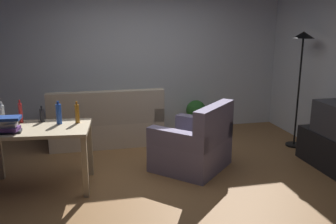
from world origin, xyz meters
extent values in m
cube|color=olive|center=(0.00, 0.00, -0.01)|extent=(5.20, 4.40, 0.02)
cube|color=silver|center=(0.00, 2.20, 1.35)|extent=(5.20, 0.10, 2.70)
cube|color=beige|center=(-0.69, 1.65, 0.20)|extent=(1.79, 0.84, 0.40)
cube|color=#C0AD91|center=(-0.69, 1.31, 0.66)|extent=(1.79, 0.16, 0.52)
cube|color=#C8B597|center=(0.13, 1.65, 0.51)|extent=(0.16, 0.84, 0.22)
cube|color=#C8B597|center=(-1.50, 1.65, 0.51)|extent=(0.16, 0.84, 0.22)
cube|color=black|center=(2.25, -0.19, 0.24)|extent=(0.44, 1.10, 0.48)
cylinder|color=black|center=(2.25, 0.77, 0.01)|extent=(0.26, 0.26, 0.03)
cylinder|color=black|center=(2.25, 0.77, 0.87)|extent=(0.03, 0.03, 1.68)
cone|color=black|center=(2.25, 0.77, 1.76)|extent=(0.32, 0.32, 0.10)
cube|color=#C6B28E|center=(-1.56, 0.09, 0.74)|extent=(1.27, 0.82, 0.04)
cube|color=tan|center=(-1.04, -0.27, 0.36)|extent=(0.07, 0.07, 0.72)
cube|color=tan|center=(-2.09, 0.46, 0.36)|extent=(0.07, 0.07, 0.72)
cube|color=tan|center=(-0.97, 0.34, 0.36)|extent=(0.07, 0.07, 0.72)
cylinder|color=brown|center=(0.94, 1.90, 0.11)|extent=(0.24, 0.24, 0.22)
sphere|color=#2D6B28|center=(0.94, 1.90, 0.39)|extent=(0.36, 0.36, 0.36)
cube|color=gray|center=(0.37, 0.29, 0.20)|extent=(1.23, 1.23, 0.40)
cube|color=slate|center=(0.61, 0.05, 0.66)|extent=(0.75, 0.75, 0.52)
cube|color=gray|center=(0.63, 0.55, 0.51)|extent=(0.71, 0.70, 0.22)
cube|color=gray|center=(0.11, 0.02, 0.51)|extent=(0.71, 0.70, 0.22)
cylinder|color=silver|center=(-1.98, 0.32, 0.88)|extent=(0.06, 0.06, 0.23)
cylinder|color=silver|center=(-1.98, 0.32, 1.01)|extent=(0.03, 0.03, 0.04)
cylinder|color=#AD2323|center=(-1.77, 0.34, 0.88)|extent=(0.05, 0.05, 0.24)
cylinder|color=#AD2323|center=(-1.77, 0.34, 1.02)|extent=(0.02, 0.02, 0.04)
cylinder|color=black|center=(-1.52, 0.32, 0.84)|extent=(0.05, 0.05, 0.16)
cylinder|color=black|center=(-1.52, 0.32, 0.94)|extent=(0.02, 0.02, 0.04)
cylinder|color=#2347A3|center=(-1.32, 0.19, 0.88)|extent=(0.07, 0.07, 0.24)
cylinder|color=#2347A3|center=(-1.32, 0.19, 1.02)|extent=(0.03, 0.03, 0.04)
cylinder|color=#9E6019|center=(-1.10, 0.18, 0.87)|extent=(0.05, 0.05, 0.23)
cylinder|color=#9E6019|center=(-1.10, 0.18, 1.01)|extent=(0.02, 0.02, 0.04)
cube|color=#333338|center=(-1.83, -0.06, 0.77)|extent=(0.24, 0.13, 0.03)
cube|color=#593372|center=(-1.84, -0.07, 0.81)|extent=(0.24, 0.20, 0.04)
cube|color=beige|center=(-1.84, -0.05, 0.85)|extent=(0.19, 0.16, 0.04)
cube|color=beige|center=(-1.84, -0.05, 0.89)|extent=(0.21, 0.15, 0.04)
cube|color=navy|center=(-1.83, -0.07, 0.93)|extent=(0.26, 0.20, 0.03)
camera|label=1|loc=(-0.96, -4.19, 1.97)|focal=38.66mm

